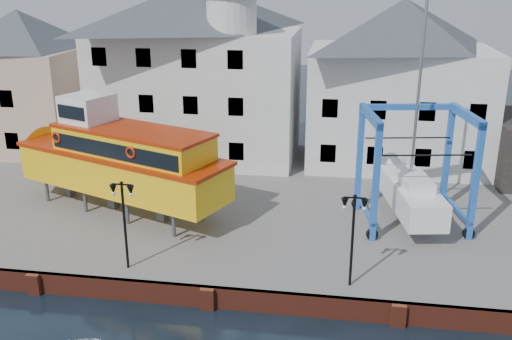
# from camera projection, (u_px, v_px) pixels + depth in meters

# --- Properties ---
(ground) EXTENTS (140.00, 140.00, 0.00)m
(ground) POSITION_uv_depth(u_px,v_px,m) (208.00, 308.00, 24.64)
(ground) COLOR black
(ground) RESTS_ON ground
(hardstanding) EXTENTS (44.00, 22.00, 1.00)m
(hardstanding) POSITION_uv_depth(u_px,v_px,m) (250.00, 202.00, 34.75)
(hardstanding) COLOR #635F5D
(hardstanding) RESTS_ON ground
(quay_wall) EXTENTS (44.00, 0.47, 1.00)m
(quay_wall) POSITION_uv_depth(u_px,v_px,m) (208.00, 297.00, 24.57)
(quay_wall) COLOR maroon
(quay_wall) RESTS_ON ground
(building_pink) EXTENTS (8.00, 7.00, 10.30)m
(building_pink) POSITION_uv_depth(u_px,v_px,m) (25.00, 82.00, 42.08)
(building_pink) COLOR tan
(building_pink) RESTS_ON hardstanding
(building_white_main) EXTENTS (14.00, 8.30, 14.00)m
(building_white_main) POSITION_uv_depth(u_px,v_px,m) (199.00, 69.00, 40.13)
(building_white_main) COLOR silver
(building_white_main) RESTS_ON hardstanding
(building_white_right) EXTENTS (12.00, 8.00, 11.20)m
(building_white_right) POSITION_uv_depth(u_px,v_px,m) (399.00, 83.00, 38.90)
(building_white_right) COLOR silver
(building_white_right) RESTS_ON hardstanding
(lamp_post_left) EXTENTS (1.12, 0.32, 4.20)m
(lamp_post_left) POSITION_uv_depth(u_px,v_px,m) (123.00, 203.00, 24.98)
(lamp_post_left) COLOR black
(lamp_post_left) RESTS_ON hardstanding
(lamp_post_right) EXTENTS (1.12, 0.32, 4.20)m
(lamp_post_right) POSITION_uv_depth(u_px,v_px,m) (354.00, 217.00, 23.52)
(lamp_post_right) COLOR black
(lamp_post_right) RESTS_ON hardstanding
(tour_boat) EXTENTS (14.93, 8.72, 6.40)m
(tour_boat) POSITION_uv_depth(u_px,v_px,m) (110.00, 157.00, 31.70)
(tour_boat) COLOR #59595E
(tour_boat) RESTS_ON hardstanding
(travel_lift) EXTENTS (6.17, 8.03, 11.78)m
(travel_lift) POSITION_uv_depth(u_px,v_px,m) (408.00, 184.00, 30.70)
(travel_lift) COLOR #17539E
(travel_lift) RESTS_ON hardstanding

